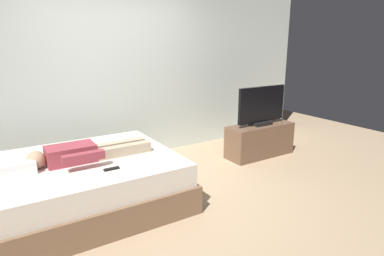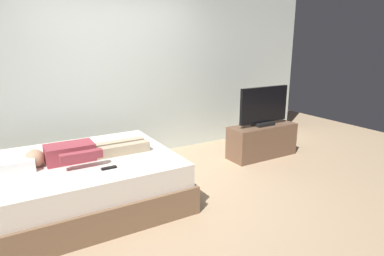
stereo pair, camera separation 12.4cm
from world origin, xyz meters
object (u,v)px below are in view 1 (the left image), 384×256
at_px(tv_stand, 260,140).
at_px(tv, 261,107).
at_px(person, 84,153).
at_px(pillow, 7,167).
at_px(remote, 111,169).
at_px(bed, 83,184).

xyz_separation_m(tv_stand, tv, (-0.00, 0.00, 0.53)).
distance_m(person, tv, 2.75).
xyz_separation_m(pillow, tv, (3.44, 0.21, 0.18)).
height_order(tv_stand, tv, tv).
bearing_deg(tv, pillow, -176.57).
height_order(pillow, tv, tv).
bearing_deg(remote, tv, 13.97).
relative_size(person, remote, 8.40).
height_order(bed, person, person).
distance_m(person, remote, 0.44).
xyz_separation_m(remote, tv_stand, (2.58, 0.64, -0.30)).
xyz_separation_m(pillow, tv_stand, (3.44, 0.21, -0.35)).
bearing_deg(person, tv_stand, 4.96).
xyz_separation_m(bed, remote, (0.18, -0.44, 0.29)).
relative_size(pillow, remote, 3.20).
bearing_deg(pillow, bed, 0.00).
height_order(pillow, person, person).
relative_size(pillow, tv_stand, 0.44).
bearing_deg(remote, pillow, 153.14).
height_order(person, tv_stand, person).
bearing_deg(tv, tv_stand, 0.00).
bearing_deg(tv_stand, remote, -166.03).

